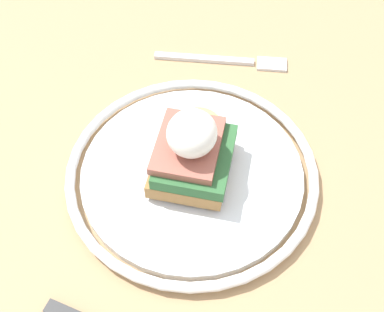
% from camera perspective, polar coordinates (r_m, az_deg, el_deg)
% --- Properties ---
extents(dining_table, '(0.93, 0.78, 0.76)m').
position_cam_1_polar(dining_table, '(0.60, -2.37, -10.01)').
color(dining_table, tan).
rests_on(dining_table, ground_plane).
extents(plate, '(0.25, 0.25, 0.02)m').
position_cam_1_polar(plate, '(0.49, -0.00, -1.90)').
color(plate, silver).
rests_on(plate, dining_table).
extents(sandwich, '(0.12, 0.07, 0.08)m').
position_cam_1_polar(sandwich, '(0.46, 0.05, 0.69)').
color(sandwich, '#9E703D').
rests_on(sandwich, plate).
extents(fork, '(0.03, 0.16, 0.00)m').
position_cam_1_polar(fork, '(0.60, 4.42, 11.18)').
color(fork, silver).
rests_on(fork, dining_table).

